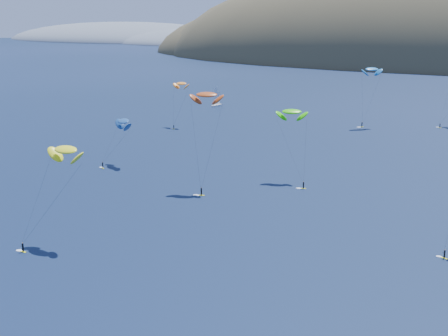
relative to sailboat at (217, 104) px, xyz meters
The scene contains 8 objects.
headland 653.93m from the sailboat, 125.61° to the left, with size 460.00×250.00×60.00m.
sailboat is the anchor object (origin of this frame).
kitesurfer_1 55.37m from the sailboat, 79.37° to the right, with size 7.68×10.19×18.82m.
kitesurfer_2 180.63m from the sailboat, 73.61° to the right, with size 9.43×12.26×21.03m.
kitesurfer_3 133.68m from the sailboat, 55.45° to the right, with size 11.67×11.65×20.75m.
kitesurfer_4 82.89m from the sailboat, 15.19° to the right, with size 8.96×8.80×24.82m.
kitesurfer_9 141.12m from the sailboat, 65.22° to the right, with size 8.98×11.32×26.48m.
kitesurfer_10 117.69m from the sailboat, 77.84° to the right, with size 9.50×12.32×15.40m.
Camera 1 is at (64.39, -47.94, 45.15)m, focal length 50.00 mm.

